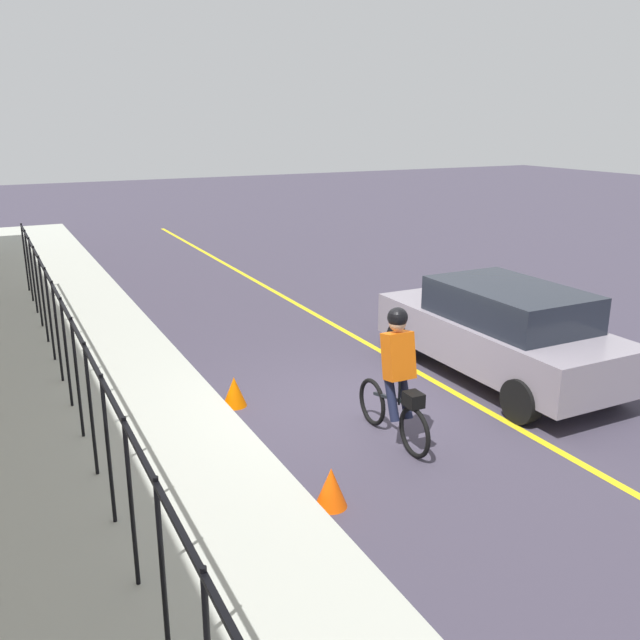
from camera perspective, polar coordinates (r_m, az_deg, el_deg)
The scene contains 8 objects.
ground_plane at distance 10.15m, azimuth 3.15°, elevation -7.21°, with size 80.00×80.00×0.00m, color #3D3847.
lane_line_centre at distance 10.97m, azimuth 10.47°, elevation -5.58°, with size 36.00×0.12×0.01m, color yellow.
sidewalk at distance 9.08m, azimuth -16.17°, elevation -10.38°, with size 40.00×3.20×0.15m, color #AAADA2.
iron_fence at distance 9.52m, azimuth -20.24°, elevation -1.89°, with size 16.25×0.04×1.60m.
cyclist_lead at distance 8.78m, azimuth 6.45°, elevation -4.75°, with size 1.71×0.36×1.83m.
patrol_sedan at distance 11.28m, azimuth 14.88°, elevation -0.83°, with size 4.41×1.95×1.58m.
traffic_cone_near at distance 10.14m, azimuth -7.18°, elevation -5.96°, with size 0.36×0.36×0.45m, color #E96000.
traffic_cone_far at distance 7.63m, azimuth 0.93°, elevation -13.82°, with size 0.36×0.36×0.46m, color #F95007.
Camera 1 is at (-8.05, 4.64, 4.09)m, focal length 38.26 mm.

